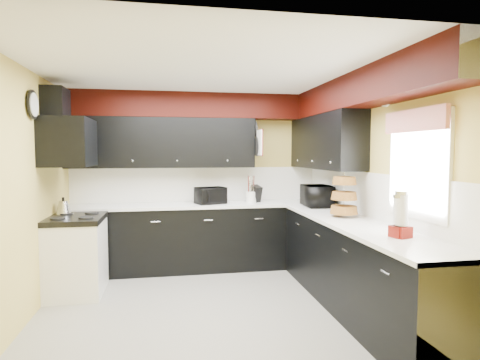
{
  "coord_description": "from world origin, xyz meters",
  "views": [
    {
      "loc": [
        -0.43,
        -4.15,
        1.67
      ],
      "look_at": [
        0.43,
        0.6,
        1.33
      ],
      "focal_mm": 30.0,
      "sensor_mm": 36.0,
      "label": 1
    }
  ],
  "objects_px": {
    "knife_block": "(256,194)",
    "microwave": "(317,196)",
    "kettle": "(63,208)",
    "toaster_oven": "(211,196)",
    "utensil_crock": "(251,197)"
  },
  "relations": [
    {
      "from": "toaster_oven",
      "to": "knife_block",
      "type": "relative_size",
      "value": 1.66
    },
    {
      "from": "toaster_oven",
      "to": "kettle",
      "type": "height_order",
      "value": "toaster_oven"
    },
    {
      "from": "toaster_oven",
      "to": "knife_block",
      "type": "bearing_deg",
      "value": -13.93
    },
    {
      "from": "kettle",
      "to": "utensil_crock",
      "type": "bearing_deg",
      "value": 12.48
    },
    {
      "from": "toaster_oven",
      "to": "microwave",
      "type": "bearing_deg",
      "value": -39.93
    },
    {
      "from": "utensil_crock",
      "to": "microwave",
      "type": "bearing_deg",
      "value": -35.35
    },
    {
      "from": "utensil_crock",
      "to": "knife_block",
      "type": "xyz_separation_m",
      "value": [
        0.08,
        0.03,
        0.04
      ]
    },
    {
      "from": "knife_block",
      "to": "utensil_crock",
      "type": "bearing_deg",
      "value": -179.84
    },
    {
      "from": "toaster_oven",
      "to": "utensil_crock",
      "type": "height_order",
      "value": "toaster_oven"
    },
    {
      "from": "utensil_crock",
      "to": "kettle",
      "type": "bearing_deg",
      "value": -167.52
    },
    {
      "from": "microwave",
      "to": "kettle",
      "type": "height_order",
      "value": "microwave"
    },
    {
      "from": "toaster_oven",
      "to": "microwave",
      "type": "distance_m",
      "value": 1.48
    },
    {
      "from": "toaster_oven",
      "to": "kettle",
      "type": "relative_size",
      "value": 2.24
    },
    {
      "from": "knife_block",
      "to": "microwave",
      "type": "bearing_deg",
      "value": -59.4
    },
    {
      "from": "toaster_oven",
      "to": "microwave",
      "type": "height_order",
      "value": "microwave"
    }
  ]
}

